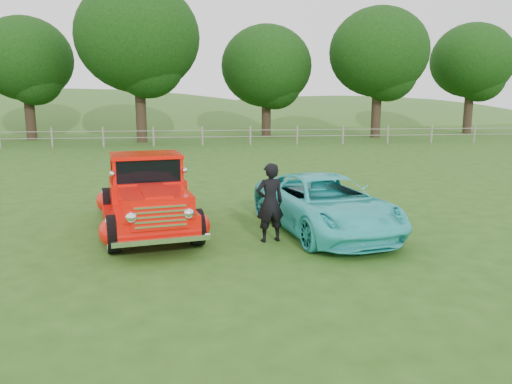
{
  "coord_description": "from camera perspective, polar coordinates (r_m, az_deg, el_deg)",
  "views": [
    {
      "loc": [
        -0.45,
        -9.26,
        3.03
      ],
      "look_at": [
        0.82,
        1.2,
        1.01
      ],
      "focal_mm": 35.0,
      "sensor_mm": 36.0,
      "label": 1
    }
  ],
  "objects": [
    {
      "name": "man",
      "position": [
        10.47,
        1.6,
        -1.22
      ],
      "size": [
        0.69,
        0.53,
        1.68
      ],
      "primitive_type": "imported",
      "rotation": [
        0.0,
        0.0,
        3.36
      ],
      "color": "black",
      "rests_on": "ground"
    },
    {
      "name": "ground",
      "position": [
        9.76,
        -3.99,
        -7.25
      ],
      "size": [
        140.0,
        140.0,
        0.0
      ],
      "primitive_type": "plane",
      "color": "#264C14",
      "rests_on": "ground"
    },
    {
      "name": "teal_sedan",
      "position": [
        11.39,
        7.92,
        -1.36
      ],
      "size": [
        2.96,
        4.92,
        1.28
      ],
      "primitive_type": "imported",
      "rotation": [
        0.0,
        0.0,
        0.19
      ],
      "color": "#32C9C8",
      "rests_on": "ground"
    },
    {
      "name": "tree_mid_west",
      "position": [
        39.09,
        -24.85,
        13.6
      ],
      "size": [
        6.4,
        6.4,
        8.46
      ],
      "color": "black",
      "rests_on": "ground"
    },
    {
      "name": "red_pickup",
      "position": [
        11.63,
        -12.36,
        -0.46
      ],
      "size": [
        2.92,
        5.23,
        1.78
      ],
      "rotation": [
        0.0,
        0.0,
        0.2
      ],
      "color": "black",
      "rests_on": "ground"
    },
    {
      "name": "tree_mid_east",
      "position": [
        38.8,
        13.86,
        15.23
      ],
      "size": [
        7.2,
        7.2,
        9.44
      ],
      "color": "black",
      "rests_on": "ground"
    },
    {
      "name": "tree_near_east",
      "position": [
        38.71,
        1.2,
        14.16
      ],
      "size": [
        6.8,
        6.8,
        8.33
      ],
      "color": "black",
      "rests_on": "ground"
    },
    {
      "name": "tree_near_west",
      "position": [
        34.65,
        -13.36,
        16.84
      ],
      "size": [
        8.0,
        8.0,
        10.42
      ],
      "color": "black",
      "rests_on": "ground"
    },
    {
      "name": "distant_hills",
      "position": [
        69.24,
        -9.94,
        4.44
      ],
      "size": [
        116.0,
        60.0,
        18.0
      ],
      "color": "#386224",
      "rests_on": "ground"
    },
    {
      "name": "fence_line",
      "position": [
        31.36,
        -6.14,
        6.38
      ],
      "size": [
        48.0,
        0.12,
        1.2
      ],
      "color": "gray",
      "rests_on": "ground"
    },
    {
      "name": "tree_far_east",
      "position": [
        45.32,
        23.47,
        13.59
      ],
      "size": [
        6.6,
        6.6,
        8.86
      ],
      "color": "black",
      "rests_on": "ground"
    }
  ]
}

